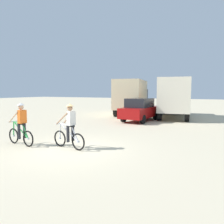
# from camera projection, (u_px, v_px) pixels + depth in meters

# --- Properties ---
(ground_plane) EXTENTS (120.00, 120.00, 0.00)m
(ground_plane) POSITION_uv_depth(u_px,v_px,m) (70.00, 149.00, 8.60)
(ground_plane) COLOR beige
(box_truck_tan_camper) EXTENTS (3.45, 7.05, 3.35)m
(box_truck_tan_camper) POSITION_uv_depth(u_px,v_px,m) (132.00, 96.00, 21.22)
(box_truck_tan_camper) COLOR #CCB78E
(box_truck_tan_camper) RESTS_ON ground
(box_truck_cream_rv) EXTENTS (3.43, 7.04, 3.35)m
(box_truck_cream_rv) POSITION_uv_depth(u_px,v_px,m) (174.00, 96.00, 18.65)
(box_truck_cream_rv) COLOR beige
(box_truck_cream_rv) RESTS_ON ground
(sedan_parked) EXTENTS (2.10, 4.33, 1.76)m
(sedan_parked) POSITION_uv_depth(u_px,v_px,m) (140.00, 110.00, 16.67)
(sedan_parked) COLOR maroon
(sedan_parked) RESTS_ON ground
(cyclist_orange_shirt) EXTENTS (1.72, 0.52, 1.82)m
(cyclist_orange_shirt) POSITION_uv_depth(u_px,v_px,m) (21.00, 126.00, 9.15)
(cyclist_orange_shirt) COLOR black
(cyclist_orange_shirt) RESTS_ON ground
(cyclist_cowboy_hat) EXTENTS (1.72, 0.53, 1.82)m
(cyclist_cowboy_hat) POSITION_uv_depth(u_px,v_px,m) (70.00, 128.00, 8.61)
(cyclist_cowboy_hat) COLOR black
(cyclist_cowboy_hat) RESTS_ON ground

